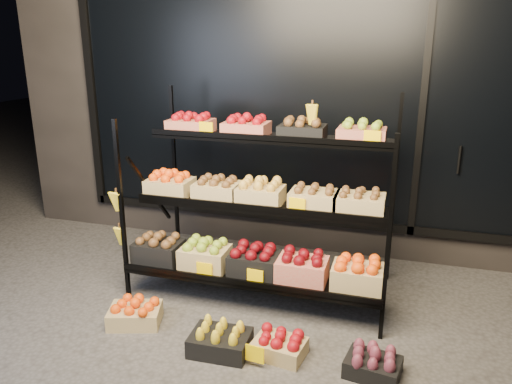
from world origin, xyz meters
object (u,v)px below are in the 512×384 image
(display_rack, at_px, (260,204))
(floor_crate_midleft, at_px, (220,339))
(floor_crate_midright, at_px, (280,345))
(floor_crate_left, at_px, (135,313))

(display_rack, bearing_deg, floor_crate_midleft, -91.05)
(floor_crate_midright, bearing_deg, display_rack, 123.50)
(floor_crate_left, xyz_separation_m, floor_crate_midleft, (0.74, -0.15, 0.00))
(display_rack, height_order, floor_crate_midleft, display_rack)
(floor_crate_left, relative_size, floor_crate_midleft, 1.08)
(display_rack, bearing_deg, floor_crate_midright, -65.00)
(floor_crate_midright, bearing_deg, floor_crate_midleft, -161.00)
(floor_crate_midleft, xyz_separation_m, floor_crate_midright, (0.40, 0.07, -0.01))
(floor_crate_left, xyz_separation_m, floor_crate_midright, (1.15, -0.08, -0.01))
(display_rack, relative_size, floor_crate_left, 4.90)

